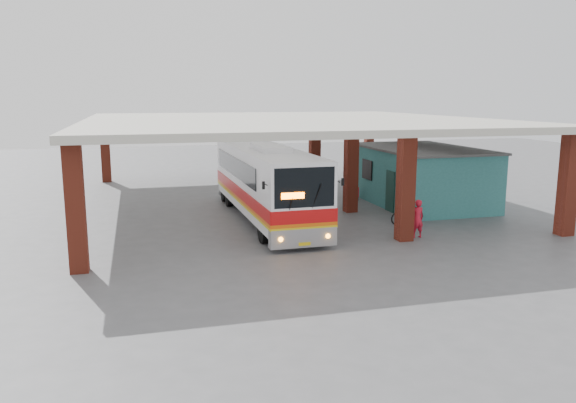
% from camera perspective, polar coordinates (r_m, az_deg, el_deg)
% --- Properties ---
extents(ground, '(90.00, 90.00, 0.00)m').
position_cam_1_polar(ground, '(25.23, 2.47, -2.73)').
color(ground, '#515154').
rests_on(ground, ground).
extents(brick_columns, '(20.10, 21.60, 4.35)m').
position_cam_1_polar(brick_columns, '(29.97, 2.21, 3.63)').
color(brick_columns, maroon).
rests_on(brick_columns, ground).
extents(canopy_roof, '(21.00, 23.00, 0.30)m').
position_cam_1_polar(canopy_roof, '(30.96, -0.26, 8.18)').
color(canopy_roof, beige).
rests_on(canopy_roof, brick_columns).
extents(shop_building, '(5.20, 8.20, 3.11)m').
position_cam_1_polar(shop_building, '(31.50, 13.35, 2.57)').
color(shop_building, '#2C6F6D').
rests_on(shop_building, ground).
extents(coach_bus, '(2.79, 12.58, 3.65)m').
position_cam_1_polar(coach_bus, '(26.75, -2.31, 2.00)').
color(coach_bus, white).
rests_on(coach_bus, ground).
extents(motorcycle, '(1.87, 0.91, 0.94)m').
position_cam_1_polar(motorcycle, '(26.56, 12.02, -1.23)').
color(motorcycle, black).
rests_on(motorcycle, ground).
extents(pedestrian, '(0.61, 0.42, 1.62)m').
position_cam_1_polar(pedestrian, '(23.98, 12.99, -1.72)').
color(pedestrian, red).
rests_on(pedestrian, ground).
extents(red_chair, '(0.47, 0.47, 0.75)m').
position_cam_1_polar(red_chair, '(32.20, 6.98, 0.76)').
color(red_chair, red).
rests_on(red_chair, ground).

